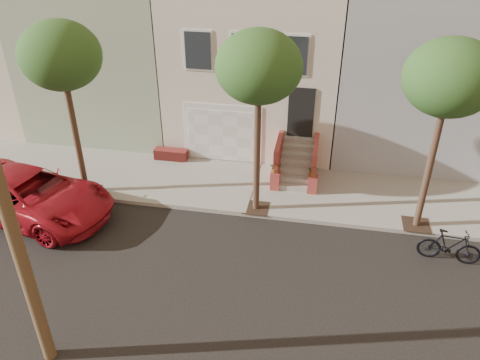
# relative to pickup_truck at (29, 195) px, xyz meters

# --- Properties ---
(ground) EXTENTS (90.00, 90.00, 0.00)m
(ground) POSITION_rel_pickup_truck_xyz_m (6.69, -2.23, -0.83)
(ground) COLOR black
(ground) RESTS_ON ground
(sidewalk) EXTENTS (40.00, 3.70, 0.15)m
(sidewalk) POSITION_rel_pickup_truck_xyz_m (6.69, 3.12, -0.76)
(sidewalk) COLOR gray
(sidewalk) RESTS_ON ground
(house_row) EXTENTS (33.10, 11.70, 7.00)m
(house_row) POSITION_rel_pickup_truck_xyz_m (6.69, 8.96, 2.81)
(house_row) COLOR beige
(house_row) RESTS_ON sidewalk
(tree_left) EXTENTS (2.70, 2.57, 6.30)m
(tree_left) POSITION_rel_pickup_truck_xyz_m (1.19, 1.67, 4.42)
(tree_left) COLOR #2D2116
(tree_left) RESTS_ON sidewalk
(tree_mid) EXTENTS (2.70, 2.57, 6.30)m
(tree_mid) POSITION_rel_pickup_truck_xyz_m (7.69, 1.67, 4.42)
(tree_mid) COLOR #2D2116
(tree_mid) RESTS_ON sidewalk
(tree_right) EXTENTS (2.70, 2.57, 6.30)m
(tree_right) POSITION_rel_pickup_truck_xyz_m (13.19, 1.67, 4.42)
(tree_right) COLOR #2D2116
(tree_right) RESTS_ON sidewalk
(pickup_truck) EXTENTS (6.41, 3.87, 1.66)m
(pickup_truck) POSITION_rel_pickup_truck_xyz_m (0.00, 0.00, 0.00)
(pickup_truck) COLOR #A3131E
(pickup_truck) RESTS_ON ground
(motorcycle) EXTENTS (1.90, 0.70, 1.12)m
(motorcycle) POSITION_rel_pickup_truck_xyz_m (13.90, 0.11, -0.27)
(motorcycle) COLOR black
(motorcycle) RESTS_ON ground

